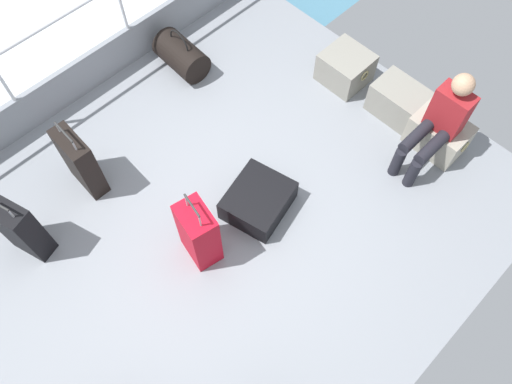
{
  "coord_description": "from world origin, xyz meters",
  "views": [
    {
      "loc": [
        1.75,
        -1.27,
        4.35
      ],
      "look_at": [
        0.14,
        0.33,
        0.25
      ],
      "focal_mm": 35.76,
      "sensor_mm": 36.0,
      "label": 1
    }
  ],
  "objects_px": {
    "suitcase_4": "(199,234)",
    "cargo_crate_2": "(438,134)",
    "suitcase_2": "(80,162)",
    "cargo_crate_1": "(400,102)",
    "passenger_seated": "(440,122)",
    "suitcase_0": "(258,200)",
    "duffel_bag": "(182,55)",
    "suitcase_1": "(21,229)",
    "cargo_crate_0": "(345,68)"
  },
  "relations": [
    {
      "from": "suitcase_4",
      "to": "cargo_crate_2",
      "type": "bearing_deg",
      "value": 71.85
    },
    {
      "from": "suitcase_2",
      "to": "suitcase_4",
      "type": "xyz_separation_m",
      "value": [
        1.32,
        0.29,
        0.0
      ]
    },
    {
      "from": "cargo_crate_1",
      "to": "passenger_seated",
      "type": "xyz_separation_m",
      "value": [
        0.52,
        -0.23,
        0.37
      ]
    },
    {
      "from": "cargo_crate_1",
      "to": "suitcase_2",
      "type": "xyz_separation_m",
      "value": [
        -1.61,
        -2.81,
        0.17
      ]
    },
    {
      "from": "cargo_crate_2",
      "to": "suitcase_2",
      "type": "bearing_deg",
      "value": -127.67
    },
    {
      "from": "passenger_seated",
      "to": "suitcase_2",
      "type": "bearing_deg",
      "value": -129.54
    },
    {
      "from": "suitcase_0",
      "to": "suitcase_4",
      "type": "distance_m",
      "value": 0.72
    },
    {
      "from": "cargo_crate_1",
      "to": "suitcase_4",
      "type": "distance_m",
      "value": 2.54
    },
    {
      "from": "suitcase_0",
      "to": "duffel_bag",
      "type": "relative_size",
      "value": 1.17
    },
    {
      "from": "cargo_crate_1",
      "to": "duffel_bag",
      "type": "distance_m",
      "value": 2.41
    },
    {
      "from": "suitcase_2",
      "to": "cargo_crate_1",
      "type": "bearing_deg",
      "value": 60.17
    },
    {
      "from": "cargo_crate_2",
      "to": "suitcase_1",
      "type": "distance_m",
      "value": 4.01
    },
    {
      "from": "passenger_seated",
      "to": "suitcase_4",
      "type": "xyz_separation_m",
      "value": [
        -0.81,
        -2.28,
        -0.2
      ]
    },
    {
      "from": "cargo_crate_1",
      "to": "duffel_bag",
      "type": "height_order",
      "value": "duffel_bag"
    },
    {
      "from": "cargo_crate_1",
      "to": "suitcase_4",
      "type": "relative_size",
      "value": 0.71
    },
    {
      "from": "cargo_crate_1",
      "to": "suitcase_1",
      "type": "bearing_deg",
      "value": -111.45
    },
    {
      "from": "suitcase_0",
      "to": "suitcase_2",
      "type": "bearing_deg",
      "value": -144.6
    },
    {
      "from": "suitcase_2",
      "to": "cargo_crate_2",
      "type": "bearing_deg",
      "value": 52.33
    },
    {
      "from": "cargo_crate_2",
      "to": "suitcase_0",
      "type": "relative_size",
      "value": 0.83
    },
    {
      "from": "suitcase_2",
      "to": "duffel_bag",
      "type": "distance_m",
      "value": 1.71
    },
    {
      "from": "suitcase_0",
      "to": "suitcase_4",
      "type": "bearing_deg",
      "value": -93.88
    },
    {
      "from": "suitcase_0",
      "to": "suitcase_4",
      "type": "relative_size",
      "value": 0.8
    },
    {
      "from": "passenger_seated",
      "to": "suitcase_1",
      "type": "height_order",
      "value": "passenger_seated"
    },
    {
      "from": "cargo_crate_1",
      "to": "suitcase_1",
      "type": "height_order",
      "value": "suitcase_1"
    },
    {
      "from": "suitcase_0",
      "to": "duffel_bag",
      "type": "height_order",
      "value": "duffel_bag"
    },
    {
      "from": "cargo_crate_0",
      "to": "suitcase_2",
      "type": "distance_m",
      "value": 2.92
    },
    {
      "from": "cargo_crate_1",
      "to": "suitcase_1",
      "type": "xyz_separation_m",
      "value": [
        -1.4,
        -3.58,
        0.17
      ]
    },
    {
      "from": "passenger_seated",
      "to": "duffel_bag",
      "type": "height_order",
      "value": "passenger_seated"
    },
    {
      "from": "cargo_crate_1",
      "to": "passenger_seated",
      "type": "height_order",
      "value": "passenger_seated"
    },
    {
      "from": "cargo_crate_2",
      "to": "suitcase_2",
      "type": "xyz_separation_m",
      "value": [
        -2.13,
        -2.76,
        0.17
      ]
    },
    {
      "from": "duffel_bag",
      "to": "cargo_crate_2",
      "type": "bearing_deg",
      "value": 23.26
    },
    {
      "from": "passenger_seated",
      "to": "duffel_bag",
      "type": "relative_size",
      "value": 1.75
    },
    {
      "from": "cargo_crate_1",
      "to": "suitcase_1",
      "type": "relative_size",
      "value": 0.76
    },
    {
      "from": "cargo_crate_1",
      "to": "suitcase_0",
      "type": "bearing_deg",
      "value": -97.61
    },
    {
      "from": "suitcase_2",
      "to": "passenger_seated",
      "type": "bearing_deg",
      "value": 50.46
    },
    {
      "from": "suitcase_4",
      "to": "suitcase_0",
      "type": "bearing_deg",
      "value": 86.12
    },
    {
      "from": "suitcase_1",
      "to": "suitcase_2",
      "type": "xyz_separation_m",
      "value": [
        -0.21,
        0.76,
        -0.0
      ]
    },
    {
      "from": "cargo_crate_0",
      "to": "suitcase_4",
      "type": "relative_size",
      "value": 0.59
    },
    {
      "from": "cargo_crate_0",
      "to": "cargo_crate_1",
      "type": "relative_size",
      "value": 0.83
    },
    {
      "from": "cargo_crate_1",
      "to": "cargo_crate_0",
      "type": "bearing_deg",
      "value": -177.19
    },
    {
      "from": "cargo_crate_0",
      "to": "suitcase_1",
      "type": "bearing_deg",
      "value": -101.03
    },
    {
      "from": "cargo_crate_0",
      "to": "suitcase_4",
      "type": "bearing_deg",
      "value": -80.34
    },
    {
      "from": "cargo_crate_2",
      "to": "suitcase_2",
      "type": "relative_size",
      "value": 0.71
    },
    {
      "from": "cargo_crate_2",
      "to": "passenger_seated",
      "type": "xyz_separation_m",
      "value": [
        -0.0,
        -0.18,
        0.37
      ]
    },
    {
      "from": "suitcase_0",
      "to": "cargo_crate_2",
      "type": "bearing_deg",
      "value": 66.9
    },
    {
      "from": "suitcase_0",
      "to": "duffel_bag",
      "type": "bearing_deg",
      "value": 160.42
    },
    {
      "from": "passenger_seated",
      "to": "cargo_crate_2",
      "type": "bearing_deg",
      "value": 90.0
    },
    {
      "from": "suitcase_1",
      "to": "duffel_bag",
      "type": "height_order",
      "value": "suitcase_1"
    },
    {
      "from": "suitcase_1",
      "to": "suitcase_4",
      "type": "height_order",
      "value": "suitcase_4"
    },
    {
      "from": "suitcase_4",
      "to": "duffel_bag",
      "type": "distance_m",
      "value": 2.26
    }
  ]
}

